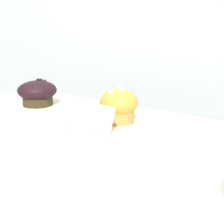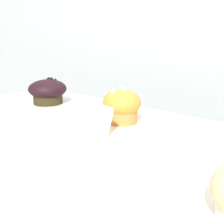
{
  "view_description": "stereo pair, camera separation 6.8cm",
  "coord_description": "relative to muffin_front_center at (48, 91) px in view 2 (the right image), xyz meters",
  "views": [
    {
      "loc": [
        0.39,
        -0.44,
        1.19
      ],
      "look_at": [
        0.02,
        0.1,
        1.0
      ],
      "focal_mm": 50.0,
      "sensor_mm": 36.0,
      "label": 1
    },
    {
      "loc": [
        0.45,
        -0.4,
        1.19
      ],
      "look_at": [
        0.02,
        0.1,
        1.0
      ],
      "focal_mm": 50.0,
      "sensor_mm": 36.0,
      "label": 2
    }
  ],
  "objects": [
    {
      "name": "serving_plate",
      "position": [
        0.15,
        -0.16,
        -0.03
      ],
      "size": [
        0.17,
        0.17,
        0.01
      ],
      "color": "white",
      "rests_on": "display_counter"
    },
    {
      "name": "muffin_front_center",
      "position": [
        0.0,
        0.0,
        0.0
      ],
      "size": [
        0.11,
        0.11,
        0.08
      ],
      "color": "#2C2713",
      "rests_on": "display_counter"
    },
    {
      "name": "price_card",
      "position": [
        0.31,
        -0.1,
        -0.01
      ],
      "size": [
        0.05,
        0.05,
        0.06
      ],
      "color": "white",
      "rests_on": "display_counter"
    },
    {
      "name": "wall_back",
      "position": [
        0.3,
        0.43,
        -0.1
      ],
      "size": [
        3.2,
        0.1,
        1.8
      ],
      "primitive_type": "cube",
      "color": "#A8B2B7",
      "rests_on": "ground"
    },
    {
      "name": "muffin_back_left",
      "position": [
        0.29,
        -0.0,
        0.0
      ],
      "size": [
        0.09,
        0.09,
        0.09
      ],
      "color": "#C17B3D",
      "rests_on": "display_counter"
    }
  ]
}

